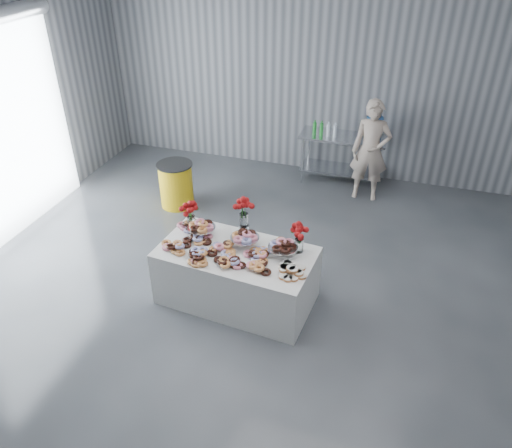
# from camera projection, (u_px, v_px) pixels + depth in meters

# --- Properties ---
(ground) EXTENTS (9.00, 9.00, 0.00)m
(ground) POSITION_uv_depth(u_px,v_px,m) (237.00, 326.00, 6.05)
(ground) COLOR #34363B
(ground) RESTS_ON ground
(room_walls) EXTENTS (8.04, 9.04, 4.02)m
(room_walls) POSITION_uv_depth(u_px,v_px,m) (207.00, 112.00, 4.75)
(room_walls) COLOR gray
(room_walls) RESTS_ON ground
(display_table) EXTENTS (1.98, 1.17, 0.75)m
(display_table) POSITION_uv_depth(u_px,v_px,m) (237.00, 276.00, 6.26)
(display_table) COLOR white
(display_table) RESTS_ON ground
(prep_table) EXTENTS (1.50, 0.60, 0.90)m
(prep_table) POSITION_uv_depth(u_px,v_px,m) (342.00, 151.00, 8.87)
(prep_table) COLOR silver
(prep_table) RESTS_ON ground
(donut_mounds) EXTENTS (1.87, 0.96, 0.09)m
(donut_mounds) POSITION_uv_depth(u_px,v_px,m) (235.00, 251.00, 6.00)
(donut_mounds) COLOR #DA8650
(donut_mounds) RESTS_ON display_table
(cake_stand_left) EXTENTS (0.36, 0.36, 0.17)m
(cake_stand_left) POSITION_uv_depth(u_px,v_px,m) (201.00, 226.00, 6.28)
(cake_stand_left) COLOR silver
(cake_stand_left) RESTS_ON display_table
(cake_stand_mid) EXTENTS (0.36, 0.36, 0.17)m
(cake_stand_mid) POSITION_uv_depth(u_px,v_px,m) (245.00, 236.00, 6.09)
(cake_stand_mid) COLOR silver
(cake_stand_mid) RESTS_ON display_table
(cake_stand_right) EXTENTS (0.36, 0.36, 0.17)m
(cake_stand_right) POSITION_uv_depth(u_px,v_px,m) (283.00, 246.00, 5.92)
(cake_stand_right) COLOR silver
(cake_stand_right) RESTS_ON display_table
(danish_pile) EXTENTS (0.48, 0.48, 0.11)m
(danish_pile) POSITION_uv_depth(u_px,v_px,m) (290.00, 270.00, 5.67)
(danish_pile) COLOR white
(danish_pile) RESTS_ON display_table
(bouquet_left) EXTENTS (0.26, 0.26, 0.42)m
(bouquet_left) POSITION_uv_depth(u_px,v_px,m) (190.00, 209.00, 6.34)
(bouquet_left) COLOR white
(bouquet_left) RESTS_ON display_table
(bouquet_right) EXTENTS (0.26, 0.26, 0.42)m
(bouquet_right) POSITION_uv_depth(u_px,v_px,m) (300.00, 231.00, 5.90)
(bouquet_right) COLOR white
(bouquet_right) RESTS_ON display_table
(bouquet_center) EXTENTS (0.26, 0.26, 0.57)m
(bouquet_center) POSITION_uv_depth(u_px,v_px,m) (244.00, 210.00, 6.14)
(bouquet_center) COLOR silver
(bouquet_center) RESTS_ON display_table
(water_jug) EXTENTS (0.28, 0.28, 0.55)m
(water_jug) POSITION_uv_depth(u_px,v_px,m) (374.00, 126.00, 8.45)
(water_jug) COLOR #3E81D3
(water_jug) RESTS_ON prep_table
(drink_bottles) EXTENTS (0.54, 0.08, 0.27)m
(drink_bottles) POSITION_uv_depth(u_px,v_px,m) (325.00, 129.00, 8.64)
(drink_bottles) COLOR #268C33
(drink_bottles) RESTS_ON prep_table
(person) EXTENTS (0.65, 0.45, 1.73)m
(person) POSITION_uv_depth(u_px,v_px,m) (371.00, 151.00, 8.27)
(person) COLOR #CC8C93
(person) RESTS_ON ground
(trash_barrel) EXTENTS (0.59, 0.59, 0.76)m
(trash_barrel) POSITION_uv_depth(u_px,v_px,m) (176.00, 185.00, 8.29)
(trash_barrel) COLOR gold
(trash_barrel) RESTS_ON ground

